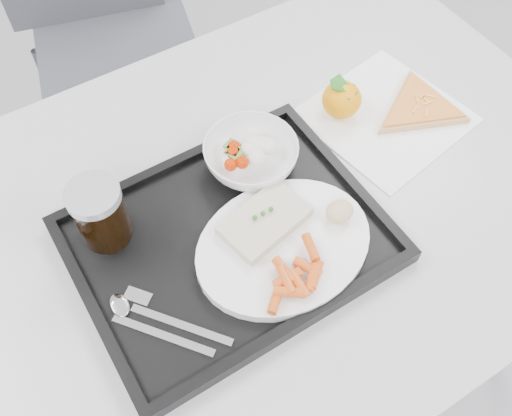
{
  "coord_description": "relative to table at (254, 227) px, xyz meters",
  "views": [
    {
      "loc": [
        -0.27,
        -0.13,
        1.5
      ],
      "look_at": [
        -0.01,
        0.28,
        0.77
      ],
      "focal_mm": 40.0,
      "sensor_mm": 36.0,
      "label": 1
    }
  ],
  "objects": [
    {
      "name": "table",
      "position": [
        0.0,
        0.0,
        0.0
      ],
      "size": [
        1.2,
        0.8,
        0.75
      ],
      "color": "#B3B2B5",
      "rests_on": "ground"
    },
    {
      "name": "chair",
      "position": [
        0.05,
        0.84,
        -0.15
      ],
      "size": [
        0.51,
        0.52,
        0.93
      ],
      "color": "#3A3B42",
      "rests_on": "ground"
    },
    {
      "name": "tray",
      "position": [
        -0.07,
        -0.04,
        0.08
      ],
      "size": [
        0.45,
        0.35,
        0.03
      ],
      "color": "black",
      "rests_on": "table"
    },
    {
      "name": "dinner_plate",
      "position": [
        -0.01,
        -0.1,
        0.09
      ],
      "size": [
        0.27,
        0.27,
        0.02
      ],
      "color": "white",
      "rests_on": "tray"
    },
    {
      "name": "fish_fillet",
      "position": [
        -0.02,
        -0.06,
        0.11
      ],
      "size": [
        0.14,
        0.1,
        0.02
      ],
      "color": "beige",
      "rests_on": "dinner_plate"
    },
    {
      "name": "bread_roll",
      "position": [
        0.08,
        -0.1,
        0.12
      ],
      "size": [
        0.05,
        0.05,
        0.03
      ],
      "color": "tan",
      "rests_on": "dinner_plate"
    },
    {
      "name": "salad_bowl",
      "position": [
        0.03,
        0.06,
        0.11
      ],
      "size": [
        0.15,
        0.15,
        0.05
      ],
      "color": "white",
      "rests_on": "tray"
    },
    {
      "name": "cola_glass",
      "position": [
        -0.22,
        0.06,
        0.14
      ],
      "size": [
        0.08,
        0.08,
        0.11
      ],
      "color": "black",
      "rests_on": "tray"
    },
    {
      "name": "cutlery",
      "position": [
        -0.23,
        -0.1,
        0.08
      ],
      "size": [
        0.13,
        0.16,
        0.01
      ],
      "color": "silver",
      "rests_on": "tray"
    },
    {
      "name": "napkin",
      "position": [
        0.3,
        0.04,
        0.07
      ],
      "size": [
        0.29,
        0.28,
        0.0
      ],
      "color": "white",
      "rests_on": "table"
    },
    {
      "name": "tangerine",
      "position": [
        0.23,
        0.09,
        0.1
      ],
      "size": [
        0.09,
        0.09,
        0.07
      ],
      "color": "orange",
      "rests_on": "napkin"
    },
    {
      "name": "pizza_slice",
      "position": [
        0.36,
        0.02,
        0.08
      ],
      "size": [
        0.21,
        0.21,
        0.02
      ],
      "color": "tan",
      "rests_on": "napkin"
    },
    {
      "name": "carrot_pile",
      "position": [
        -0.03,
        -0.16,
        0.11
      ],
      "size": [
        0.12,
        0.08,
        0.02
      ],
      "color": "#CF5017",
      "rests_on": "dinner_plate"
    },
    {
      "name": "salad_contents",
      "position": [
        0.03,
        0.06,
        0.12
      ],
      "size": [
        0.1,
        0.07,
        0.02
      ],
      "color": "#AD2100",
      "rests_on": "salad_bowl"
    }
  ]
}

